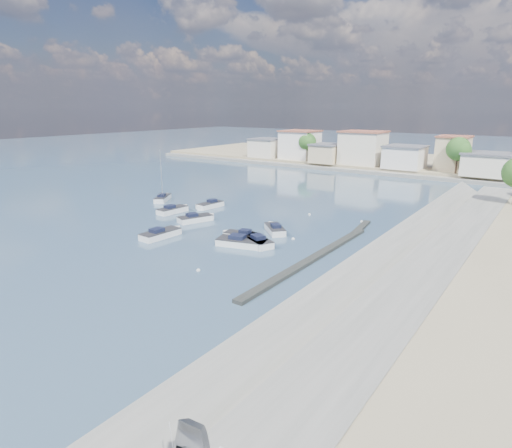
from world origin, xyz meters
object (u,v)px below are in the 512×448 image
Objects in this scene: motorboat_e at (174,210)px; motorboat_g at (209,206)px; motorboat_h at (245,243)px; sailboat at (163,198)px; motorboat_c at (255,240)px; motorboat_a at (162,234)px; motorboat_d at (240,236)px; motorboat_f at (274,229)px; motorboat_b at (197,219)px.

motorboat_e is 5.96m from motorboat_g.
sailboat is (-26.64, 11.78, 0.05)m from motorboat_h.
sailboat is (-27.02, 10.30, 0.05)m from motorboat_c.
motorboat_h is (16.41, -12.19, -0.00)m from motorboat_g.
sailboat is at bearing 137.24° from motorboat_a.
motorboat_g is (-14.26, 10.26, 0.00)m from motorboat_d.
motorboat_c is 1.10× the size of motorboat_g.
motorboat_d is 0.94× the size of motorboat_g.
motorboat_a is 11.02m from motorboat_h.
motorboat_e is (-16.59, 4.78, 0.00)m from motorboat_d.
motorboat_f is at bearing 97.81° from motorboat_c.
motorboat_b is 8.32m from motorboat_g.
motorboat_a is at bearing -50.15° from motorboat_e.
motorboat_e is at bearing -32.71° from sailboat.
motorboat_d is (8.44, 5.00, -0.00)m from motorboat_a.
motorboat_e and motorboat_g have the same top height.
motorboat_b is 0.60× the size of sailboat.
motorboat_c is 2.56m from motorboat_d.
motorboat_c is at bearing -20.87° from sailboat.
motorboat_e and motorboat_f have the same top height.
motorboat_f is (18.38, 0.17, -0.00)m from motorboat_e.
motorboat_g is at bearing 119.93° from motorboat_b.
motorboat_h is at bearing -36.61° from motorboat_g.
motorboat_g is 0.79× the size of motorboat_h.
motorboat_f is at bearing 92.99° from motorboat_h.
motorboat_e is 18.38m from motorboat_f.
motorboat_b is 6.71m from motorboat_e.
motorboat_e is 1.20× the size of motorboat_f.
motorboat_b is (-1.68, 8.04, -0.00)m from motorboat_a.
motorboat_g is (2.33, 5.48, 0.00)m from motorboat_e.
motorboat_d and motorboat_g have the same top height.
motorboat_a is 0.89× the size of motorboat_h.
motorboat_h is at bearing -87.01° from motorboat_f.
motorboat_b and motorboat_d have the same top height.
motorboat_b is at bearing 157.88° from motorboat_h.
motorboat_d is at bearing 169.86° from motorboat_c.
motorboat_f is 26.73m from sailboat.
motorboat_c is 1.05× the size of motorboat_e.
motorboat_f is 16.90m from motorboat_g.
motorboat_d is at bearing -21.91° from sailboat.
motorboat_e is at bearing 129.85° from motorboat_a.
motorboat_e is at bearing 165.07° from motorboat_b.
motorboat_c and motorboat_e have the same top height.
motorboat_c and motorboat_d have the same top height.
motorboat_e is at bearing 164.70° from motorboat_c.
motorboat_a is at bearing -69.10° from motorboat_g.
motorboat_c is at bearing -10.14° from motorboat_d.
motorboat_g is 10.24m from sailboat.
motorboat_a is 11.87m from motorboat_c.
motorboat_c is 1.53m from motorboat_h.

